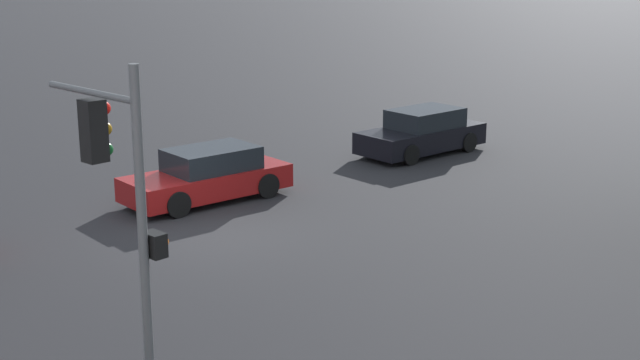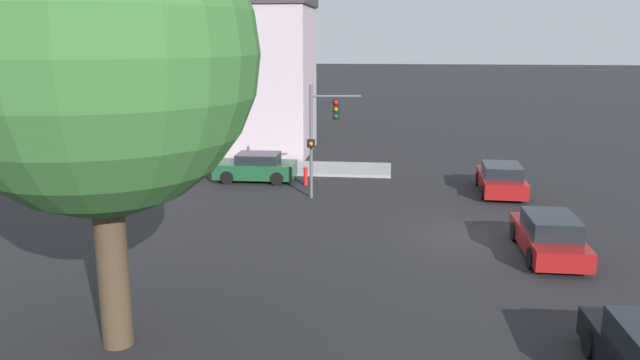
# 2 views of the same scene
# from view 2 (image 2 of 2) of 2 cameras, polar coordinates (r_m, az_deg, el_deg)

# --- Properties ---
(ground_plane) EXTENTS (300.00, 300.00, 0.00)m
(ground_plane) POSITION_cam_2_polar(r_m,az_deg,el_deg) (23.05, 13.59, -5.18)
(ground_plane) COLOR black
(rowhouse_backdrop) EXTENTS (7.90, 16.87, 11.92)m
(rowhouse_backdrop) POSITION_cam_2_polar(r_m,az_deg,el_deg) (40.40, -12.72, 10.24)
(rowhouse_backdrop) COLOR #B29EA8
(rowhouse_backdrop) RESTS_ON ground_plane
(street_tree) EXTENTS (6.94, 6.94, 10.14)m
(street_tree) POSITION_cam_2_polar(r_m,az_deg,el_deg) (14.20, -19.80, 10.65)
(street_tree) COLOR #423323
(street_tree) RESTS_ON ground_plane
(traffic_signal) EXTENTS (0.69, 2.32, 5.03)m
(traffic_signal) POSITION_cam_2_polar(r_m,az_deg,el_deg) (27.26, 0.29, 5.03)
(traffic_signal) COLOR #515456
(traffic_signal) RESTS_ON ground_plane
(crossing_car_0) EXTENTS (4.43, 2.10, 1.36)m
(crossing_car_0) POSITION_cam_2_polar(r_m,az_deg,el_deg) (29.86, 16.23, 0.08)
(crossing_car_0) COLOR maroon
(crossing_car_0) RESTS_ON ground_plane
(crossing_car_2) EXTENTS (4.41, 1.84, 1.39)m
(crossing_car_2) POSITION_cam_2_polar(r_m,az_deg,el_deg) (21.85, 20.21, -4.83)
(crossing_car_2) COLOR maroon
(crossing_car_2) RESTS_ON ground_plane
(parked_car_0) EXTENTS (2.09, 4.01, 1.38)m
(parked_car_0) POSITION_cam_2_polar(r_m,az_deg,el_deg) (31.32, -5.87, 1.15)
(parked_car_0) COLOR #194728
(parked_car_0) RESTS_ON ground_plane
(parked_car_1) EXTENTS (2.07, 4.55, 1.43)m
(parked_car_1) POSITION_cam_2_polar(r_m,az_deg,el_deg) (32.87, -14.80, 1.37)
(parked_car_1) COLOR maroon
(parked_car_1) RESTS_ON ground_plane
(parked_car_2) EXTENTS (1.89, 3.99, 1.44)m
(parked_car_2) POSITION_cam_2_polar(r_m,az_deg,el_deg) (35.34, -24.08, 1.45)
(parked_car_2) COLOR silver
(parked_car_2) RESTS_ON ground_plane
(fire_hydrant) EXTENTS (0.22, 0.22, 0.92)m
(fire_hydrant) POSITION_cam_2_polar(r_m,az_deg,el_deg) (30.25, -1.32, 0.45)
(fire_hydrant) COLOR red
(fire_hydrant) RESTS_ON ground_plane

